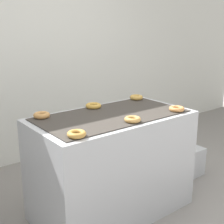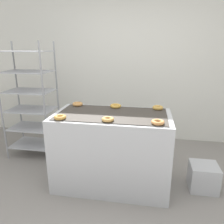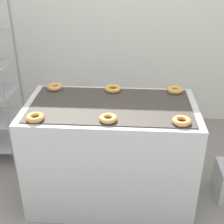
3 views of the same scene
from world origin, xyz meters
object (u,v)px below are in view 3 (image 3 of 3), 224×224
at_px(donut_near_center, 108,118).
at_px(donut_near_right, 182,121).
at_px(fryer_machine, 111,153).
at_px(donut_far_right, 175,90).
at_px(donut_near_left, 35,117).
at_px(donut_far_center, 113,89).
at_px(donut_far_left, 55,87).

bearing_deg(donut_near_center, donut_near_right, -0.29).
height_order(fryer_machine, donut_near_right, donut_near_right).
height_order(donut_near_center, donut_far_right, donut_far_right).
height_order(donut_near_left, donut_far_center, same).
xyz_separation_m(donut_near_left, donut_near_center, (0.51, 0.02, -0.00)).
xyz_separation_m(donut_far_left, donut_far_right, (1.01, 0.00, -0.00)).
relative_size(donut_far_left, donut_far_right, 1.01).
xyz_separation_m(donut_near_left, donut_far_center, (0.51, 0.54, 0.00)).
height_order(donut_far_left, donut_far_center, donut_far_left).
bearing_deg(donut_near_right, donut_far_right, 88.42).
bearing_deg(donut_far_left, donut_near_left, -91.26).
distance_m(donut_far_left, donut_far_center, 0.49).
height_order(donut_near_left, donut_near_right, same).
relative_size(donut_near_center, donut_far_left, 0.97).
bearing_deg(fryer_machine, donut_far_left, 151.38).
height_order(donut_near_left, donut_far_right, donut_far_right).
relative_size(donut_far_left, donut_far_center, 0.94).
distance_m(donut_near_right, donut_far_right, 0.53).
relative_size(fryer_machine, donut_far_right, 10.35).
relative_size(fryer_machine, donut_near_right, 10.16).
bearing_deg(donut_far_right, donut_far_center, -179.51).
xyz_separation_m(fryer_machine, donut_far_left, (-0.50, 0.27, 0.47)).
xyz_separation_m(donut_near_left, donut_far_right, (1.02, 0.54, 0.00)).
bearing_deg(donut_near_right, donut_near_center, 179.71).
relative_size(donut_near_left, donut_near_right, 0.97).
bearing_deg(donut_near_center, donut_far_center, 90.17).
relative_size(donut_far_center, donut_far_right, 1.08).
xyz_separation_m(fryer_machine, donut_near_left, (-0.51, -0.27, 0.47)).
bearing_deg(donut_far_left, donut_near_center, -46.55).
bearing_deg(donut_far_right, donut_near_left, -152.03).
xyz_separation_m(donut_near_left, donut_near_right, (1.01, 0.02, -0.00)).
height_order(donut_near_left, donut_far_left, donut_far_left).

